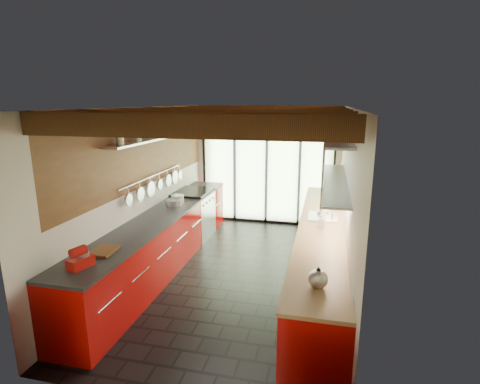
{
  "coord_description": "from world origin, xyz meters",
  "views": [
    {
      "loc": [
        1.29,
        -5.36,
        2.69
      ],
      "look_at": [
        -0.06,
        0.4,
        1.25
      ],
      "focal_mm": 28.0,
      "sensor_mm": 36.0,
      "label": 1
    }
  ],
  "objects_px": {
    "kettle": "(318,278)",
    "stand_mixer": "(81,259)",
    "soap_bottle": "(322,221)",
    "bowl": "(323,212)",
    "paper_towel": "(323,210)"
  },
  "relations": [
    {
      "from": "kettle",
      "to": "stand_mixer",
      "type": "bearing_deg",
      "value": -177.22
    },
    {
      "from": "soap_bottle",
      "to": "bowl",
      "type": "distance_m",
      "value": 0.69
    },
    {
      "from": "soap_bottle",
      "to": "bowl",
      "type": "relative_size",
      "value": 1.02
    },
    {
      "from": "paper_towel",
      "to": "soap_bottle",
      "type": "xyz_separation_m",
      "value": [
        0.0,
        -0.48,
        -0.02
      ]
    },
    {
      "from": "stand_mixer",
      "to": "kettle",
      "type": "distance_m",
      "value": 2.54
    },
    {
      "from": "kettle",
      "to": "soap_bottle",
      "type": "distance_m",
      "value": 1.86
    },
    {
      "from": "stand_mixer",
      "to": "soap_bottle",
      "type": "relative_size",
      "value": 1.61
    },
    {
      "from": "paper_towel",
      "to": "bowl",
      "type": "distance_m",
      "value": 0.23
    },
    {
      "from": "stand_mixer",
      "to": "soap_bottle",
      "type": "bearing_deg",
      "value": 37.97
    },
    {
      "from": "stand_mixer",
      "to": "bowl",
      "type": "relative_size",
      "value": 1.63
    },
    {
      "from": "kettle",
      "to": "paper_towel",
      "type": "bearing_deg",
      "value": 90.0
    },
    {
      "from": "stand_mixer",
      "to": "paper_towel",
      "type": "distance_m",
      "value": 3.54
    },
    {
      "from": "kettle",
      "to": "soap_bottle",
      "type": "relative_size",
      "value": 1.37
    },
    {
      "from": "paper_towel",
      "to": "kettle",
      "type": "bearing_deg",
      "value": -90.0
    },
    {
      "from": "bowl",
      "to": "soap_bottle",
      "type": "bearing_deg",
      "value": -90.0
    }
  ]
}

